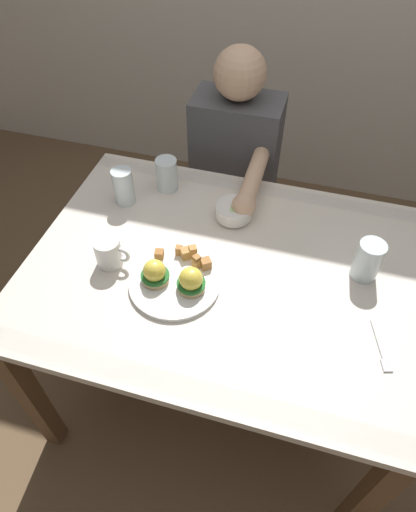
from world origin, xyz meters
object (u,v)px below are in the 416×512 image
water_glass_near (167,176)px  water_glass_far (124,188)px  diner_person (234,170)px  water_glass_extra (367,262)px  dining_table (223,289)px  eggs_benedict_plate (175,278)px  fruit_bowl (234,212)px  coffee_mug (109,252)px  fork (381,349)px

water_glass_near → water_glass_far: size_ratio=0.91×
diner_person → water_glass_extra: bearing=-44.5°
dining_table → eggs_benedict_plate: size_ratio=4.44×
fruit_bowl → coffee_mug: coffee_mug is taller
fruit_bowl → water_glass_near: size_ratio=1.01×
water_glass_extra → dining_table: bearing=-167.4°
water_glass_near → fork: bearing=-31.9°
coffee_mug → eggs_benedict_plate: bearing=-6.6°
eggs_benedict_plate → fruit_bowl: (0.10, 0.32, 0.00)m
fork → water_glass_near: (-0.76, 0.47, 0.05)m
eggs_benedict_plate → fruit_bowl: eggs_benedict_plate is taller
water_glass_near → diner_person: bearing=57.4°
fruit_bowl → water_glass_extra: 0.45m
water_glass_near → water_glass_far: (-0.12, -0.11, 0.01)m
fruit_bowl → fork: 0.62m
fork → water_glass_far: (-0.88, 0.36, 0.06)m
eggs_benedict_plate → water_glass_near: 0.45m
fork → diner_person: bearing=127.4°
dining_table → diner_person: (-0.11, 0.60, 0.02)m
eggs_benedict_plate → coffee_mug: 0.22m
dining_table → diner_person: diner_person is taller
dining_table → water_glass_near: 0.46m
eggs_benedict_plate → fruit_bowl: 0.34m
water_glass_extra → diner_person: 0.74m
fruit_bowl → water_glass_extra: (0.43, -0.13, 0.03)m
water_glass_near → water_glass_far: bearing=-136.6°
eggs_benedict_plate → fork: 0.59m
dining_table → coffee_mug: coffee_mug is taller
fruit_bowl → diner_person: bearing=102.8°
water_glass_extra → diner_person: size_ratio=0.11×
dining_table → water_glass_extra: size_ratio=9.35×
water_glass_far → water_glass_extra: bearing=-8.0°
diner_person → dining_table: bearing=-79.7°
eggs_benedict_plate → water_glass_extra: bearing=19.8°
fruit_bowl → diner_person: size_ratio=0.11×
dining_table → eggs_benedict_plate: 0.20m
water_glass_near → fruit_bowl: bearing=-18.9°
dining_table → water_glass_far: bearing=153.2°
fruit_bowl → water_glass_far: (-0.38, -0.02, 0.03)m
coffee_mug → fork: coffee_mug is taller
fruit_bowl → water_glass_extra: water_glass_extra is taller
fruit_bowl → water_glass_near: bearing=161.1°
diner_person → coffee_mug: bearing=-108.6°
water_glass_far → diner_person: size_ratio=0.11×
coffee_mug → water_glass_extra: water_glass_extra is taller
water_glass_far → water_glass_extra: (0.82, -0.11, -0.00)m
fork → water_glass_extra: bearing=103.8°
fruit_bowl → dining_table: bearing=-83.9°
fruit_bowl → water_glass_far: size_ratio=0.92×
eggs_benedict_plate → water_glass_extra: (0.53, 0.19, 0.03)m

